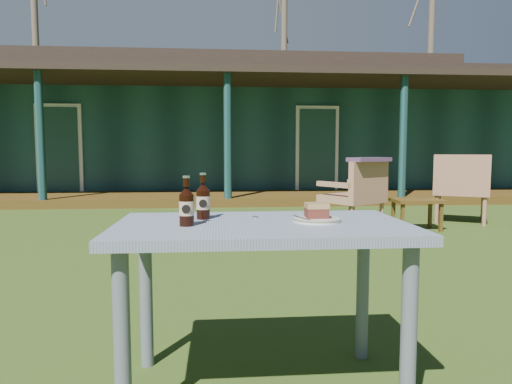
{
  "coord_description": "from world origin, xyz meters",
  "views": [
    {
      "loc": [
        -0.18,
        -3.45,
        1.01
      ],
      "look_at": [
        0.0,
        -1.3,
        0.82
      ],
      "focal_mm": 32.0,
      "sensor_mm": 36.0,
      "label": 1
    }
  ],
  "objects": [
    {
      "name": "plate",
      "position": [
        0.23,
        -1.58,
        0.73
      ],
      "size": [
        0.2,
        0.2,
        0.01
      ],
      "color": "silver",
      "rests_on": "cafe_table"
    },
    {
      "name": "ground",
      "position": [
        0.0,
        0.0,
        0.0
      ],
      "size": [
        80.0,
        80.0,
        0.0
      ],
      "primitive_type": "plane",
      "color": "#334916"
    },
    {
      "name": "armchair_right",
      "position": [
        3.24,
        2.69,
        0.54
      ],
      "size": [
        0.95,
        0.94,
        0.97
      ],
      "color": "#9E6B4F",
      "rests_on": "ground"
    },
    {
      "name": "tree_left",
      "position": [
        -8.0,
        17.5,
        5.25
      ],
      "size": [
        0.28,
        0.28,
        10.5
      ],
      "primitive_type": "cylinder",
      "color": "brown",
      "rests_on": "ground"
    },
    {
      "name": "cola_bottle_near",
      "position": [
        -0.24,
        -1.48,
        0.8
      ],
      "size": [
        0.06,
        0.06,
        0.2
      ],
      "color": "black",
      "rests_on": "cafe_table"
    },
    {
      "name": "fork",
      "position": [
        0.17,
        -1.59,
        0.74
      ],
      "size": [
        0.06,
        0.14,
        0.0
      ],
      "primitive_type": "cube",
      "rotation": [
        0.0,
        0.0,
        0.32
      ],
      "color": "silver",
      "rests_on": "plate"
    },
    {
      "name": "tree_right",
      "position": [
        9.5,
        17.0,
        5.5
      ],
      "size": [
        0.28,
        0.28,
        11.0
      ],
      "primitive_type": "cylinder",
      "color": "brown",
      "rests_on": "ground"
    },
    {
      "name": "pavilion",
      "position": [
        -0.0,
        9.39,
        1.61
      ],
      "size": [
        15.8,
        8.3,
        3.45
      ],
      "color": "#163939",
      "rests_on": "ground"
    },
    {
      "name": "tree_mid",
      "position": [
        3.0,
        18.5,
        4.75
      ],
      "size": [
        0.28,
        0.28,
        9.5
      ],
      "primitive_type": "cylinder",
      "color": "brown",
      "rests_on": "ground"
    },
    {
      "name": "cafe_table",
      "position": [
        0.0,
        -1.6,
        0.62
      ],
      "size": [
        1.2,
        0.7,
        0.72
      ],
      "color": "slate",
      "rests_on": "ground"
    },
    {
      "name": "cola_bottle_far",
      "position": [
        -0.3,
        -1.65,
        0.8
      ],
      "size": [
        0.06,
        0.06,
        0.2
      ],
      "color": "black",
      "rests_on": "cafe_table"
    },
    {
      "name": "cake_slice",
      "position": [
        0.23,
        -1.57,
        0.77
      ],
      "size": [
        0.09,
        0.09,
        0.06
      ],
      "color": "#53231A",
      "rests_on": "plate"
    },
    {
      "name": "side_table",
      "position": [
        2.36,
        2.16,
        0.34
      ],
      "size": [
        0.6,
        0.4,
        0.4
      ],
      "color": "#4B3512",
      "rests_on": "ground"
    },
    {
      "name": "bottle_cap",
      "position": [
        -0.02,
        -1.48,
        0.72
      ],
      "size": [
        0.03,
        0.03,
        0.01
      ],
      "primitive_type": "cylinder",
      "color": "silver",
      "rests_on": "cafe_table"
    },
    {
      "name": "floral_throw",
      "position": [
        1.67,
        1.99,
        0.91
      ],
      "size": [
        0.63,
        0.51,
        0.05
      ],
      "primitive_type": "cube",
      "rotation": [
        0.0,
        0.0,
        3.71
      ],
      "color": "#58385B",
      "rests_on": "armchair_left"
    },
    {
      "name": "armchair_left",
      "position": [
        1.57,
        2.14,
        0.5
      ],
      "size": [
        0.88,
        0.87,
        0.89
      ],
      "color": "#9E6B4F",
      "rests_on": "ground"
    }
  ]
}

